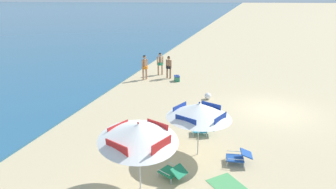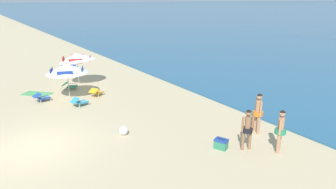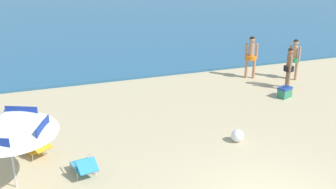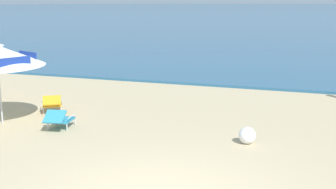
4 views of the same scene
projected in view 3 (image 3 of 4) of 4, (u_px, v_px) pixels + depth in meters
The scene contains 8 objects.
beach_umbrella_striped_main at pixel (7, 122), 10.22m from camera, with size 2.86×2.87×2.12m.
lounge_chair_facing_sea at pixel (84, 166), 11.31m from camera, with size 0.70×0.98×0.53m.
lounge_chair_spare_folded at pixel (36, 147), 12.21m from camera, with size 0.92×1.02×0.51m.
person_standing_near_shore at pixel (251, 54), 17.96m from camera, with size 0.49×0.44×1.79m.
person_standing_beside at pixel (289, 65), 16.85m from camera, with size 0.40×0.46×1.65m.
person_wading_in at pixel (294, 56), 17.86m from camera, with size 0.42×0.46×1.70m.
cooler_box at pixel (285, 92), 16.29m from camera, with size 0.59×0.51×0.43m.
beach_ball at pixel (238, 136), 13.04m from camera, with size 0.38×0.38×0.38m, color white.
Camera 3 is at (-4.68, -6.98, 6.20)m, focal length 46.74 mm.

